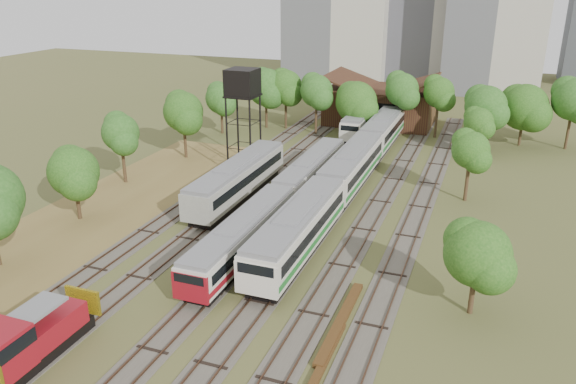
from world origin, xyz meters
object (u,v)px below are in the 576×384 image
at_px(railcar_red_set, 282,200).
at_px(water_tower, 242,85).
at_px(railcar_green_set, 352,167).
at_px(shunter_locomotive, 27,340).

bearing_deg(railcar_red_set, water_tower, 128.12).
distance_m(railcar_red_set, railcar_green_set, 11.50).
distance_m(railcar_red_set, shunter_locomotive, 26.19).
bearing_deg(shunter_locomotive, water_tower, 95.07).
relative_size(railcar_green_set, water_tower, 4.40).
relative_size(railcar_red_set, railcar_green_set, 0.66).
xyz_separation_m(shunter_locomotive, water_tower, (-3.32, 37.37, 8.33)).
distance_m(railcar_green_set, shunter_locomotive, 37.63).
height_order(railcar_green_set, shunter_locomotive, railcar_green_set).
bearing_deg(railcar_green_set, water_tower, 175.29).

